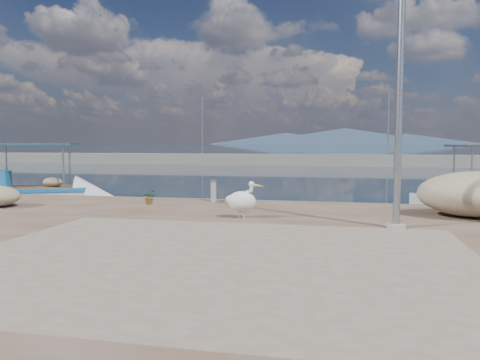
% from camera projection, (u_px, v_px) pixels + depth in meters
% --- Properties ---
extents(ground, '(1400.00, 1400.00, 0.00)m').
position_uv_depth(ground, '(207.00, 246.00, 11.23)').
color(ground, '#162635').
rests_on(ground, ground).
extents(quay, '(44.00, 22.00, 0.50)m').
position_uv_depth(quay, '(63.00, 338.00, 5.36)').
color(quay, brown).
rests_on(quay, ground).
extents(quay_patch, '(9.00, 7.00, 0.01)m').
position_uv_depth(quay_patch, '(215.00, 258.00, 8.06)').
color(quay_patch, gray).
rests_on(quay_patch, quay).
extents(breakwater, '(120.00, 2.20, 7.50)m').
position_uv_depth(breakwater, '(310.00, 160.00, 50.19)').
color(breakwater, gray).
rests_on(breakwater, ground).
extents(mountains, '(370.00, 280.00, 22.00)m').
position_uv_depth(mountains, '(340.00, 137.00, 643.38)').
color(mountains, '#28384C').
rests_on(mountains, ground).
extents(boat_left, '(6.28, 4.08, 2.88)m').
position_uv_depth(boat_left, '(34.00, 196.00, 19.95)').
color(boat_left, white).
rests_on(boat_left, ground).
extents(pelican, '(1.03, 0.54, 0.99)m').
position_uv_depth(pelican, '(242.00, 201.00, 12.28)').
color(pelican, tan).
rests_on(pelican, quay).
extents(lamp_post, '(0.44, 0.96, 7.00)m').
position_uv_depth(lamp_post, '(400.00, 85.00, 10.65)').
color(lamp_post, gray).
rests_on(lamp_post, quay).
extents(bollard_near, '(0.25, 0.25, 0.75)m').
position_uv_depth(bollard_near, '(213.00, 189.00, 15.76)').
color(bollard_near, gray).
rests_on(bollard_near, quay).
extents(potted_plant, '(0.51, 0.48, 0.47)m').
position_uv_depth(potted_plant, '(150.00, 197.00, 15.05)').
color(potted_plant, '#33722D').
rests_on(potted_plant, quay).
extents(net_pile_c, '(3.11, 2.22, 1.22)m').
position_uv_depth(net_pile_c, '(478.00, 194.00, 12.47)').
color(net_pile_c, '#C7B894').
rests_on(net_pile_c, quay).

